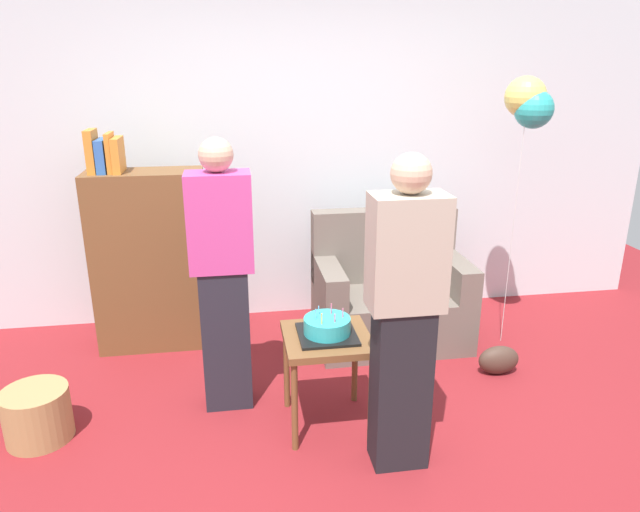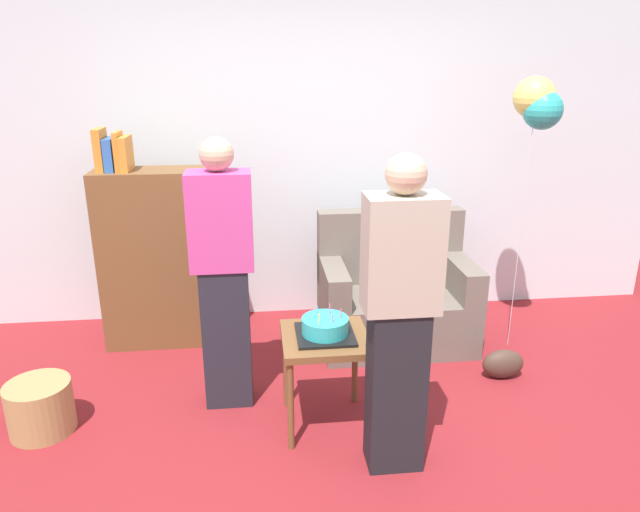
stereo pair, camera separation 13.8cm
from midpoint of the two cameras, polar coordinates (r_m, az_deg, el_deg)
The scene contains 11 objects.
ground_plane at distance 3.23m, azimuth 1.11°, elevation -19.76°, with size 8.00×8.00×0.00m, color maroon.
wall_back at distance 4.61m, azimuth -3.31°, elevation 10.42°, with size 6.00×0.10×2.70m, color silver.
couch at distance 4.35m, azimuth 5.94°, elevation -3.99°, with size 1.10×0.70×0.96m.
bookshelf at distance 4.33m, azimuth -17.36°, elevation -0.19°, with size 0.80×0.36×1.59m.
side_table at distance 3.26m, azimuth -0.53°, elevation -9.22°, with size 0.48×0.48×0.57m.
birthday_cake at distance 3.20m, azimuth -0.54°, elevation -7.10°, with size 0.32×0.32×0.17m.
person_blowing_candles at distance 3.38m, azimuth -10.76°, elevation -2.04°, with size 0.36×0.22×1.63m.
person_holding_cake at distance 2.84m, azimuth 6.94°, elevation -5.98°, with size 0.36×0.22×1.63m.
wicker_basket at distance 3.70m, azimuth -27.21°, elevation -13.80°, with size 0.36×0.36×0.30m, color #A88451.
handbag at distance 4.11m, azimuth 16.34°, elevation -9.86°, with size 0.28×0.14×0.20m, color #473328.
balloon_bunch at distance 4.22m, azimuth 19.12°, elevation 14.17°, with size 0.31×0.33×1.92m.
Camera 1 is at (-0.52, -2.48, 2.01)m, focal length 32.30 mm.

